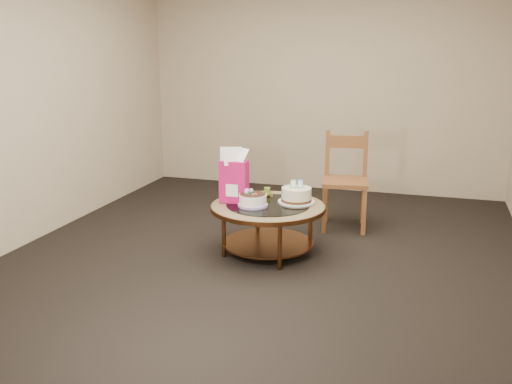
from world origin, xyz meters
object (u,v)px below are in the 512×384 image
(cream_cake, at_px, (296,195))
(gift_bag, at_px, (234,176))
(coffee_table, at_px, (268,213))
(decorated_cake, at_px, (253,201))
(dining_chair, at_px, (345,180))

(cream_cake, height_order, gift_bag, gift_bag)
(coffee_table, height_order, decorated_cake, decorated_cake)
(coffee_table, xyz_separation_m, cream_cake, (0.22, 0.13, 0.15))
(coffee_table, relative_size, cream_cake, 3.08)
(coffee_table, height_order, cream_cake, cream_cake)
(decorated_cake, xyz_separation_m, cream_cake, (0.34, 0.23, 0.02))
(coffee_table, relative_size, gift_bag, 2.09)
(cream_cake, relative_size, gift_bag, 0.68)
(gift_bag, relative_size, dining_chair, 0.50)
(coffee_table, xyz_separation_m, decorated_cake, (-0.11, -0.09, 0.13))
(coffee_table, distance_m, decorated_cake, 0.20)
(cream_cake, bearing_deg, decorated_cake, -167.92)
(cream_cake, bearing_deg, dining_chair, 47.96)
(coffee_table, bearing_deg, cream_cake, 30.98)
(decorated_cake, bearing_deg, dining_chair, 58.54)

